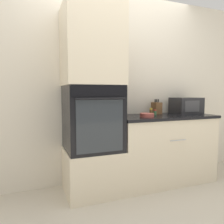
{
  "coord_description": "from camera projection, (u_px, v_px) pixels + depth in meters",
  "views": [
    {
      "loc": [
        -1.01,
        -2.15,
        1.19
      ],
      "look_at": [
        -0.11,
        0.21,
        0.97
      ],
      "focal_mm": 35.0,
      "sensor_mm": 36.0,
      "label": 1
    }
  ],
  "objects": [
    {
      "name": "knife_block",
      "position": [
        157.0,
        108.0,
        3.06
      ],
      "size": [
        0.1,
        0.14,
        0.21
      ],
      "color": "brown",
      "rests_on": "counter_unit"
    },
    {
      "name": "condiment_jar_far",
      "position": [
        151.0,
        112.0,
        2.95
      ],
      "size": [
        0.04,
        0.04,
        0.09
      ],
      "color": "brown",
      "rests_on": "counter_unit"
    },
    {
      "name": "condiment_jar_mid",
      "position": [
        120.0,
        111.0,
        2.94
      ],
      "size": [
        0.05,
        0.05,
        0.09
      ],
      "color": "silver",
      "rests_on": "counter_unit"
    },
    {
      "name": "counter_unit",
      "position": [
        163.0,
        148.0,
        2.94
      ],
      "size": [
        1.34,
        0.63,
        0.89
      ],
      "color": "beige",
      "rests_on": "ground_plane"
    },
    {
      "name": "oven_cabinet_upper",
      "position": [
        92.0,
        46.0,
        2.48
      ],
      "size": [
        0.65,
        0.6,
        0.88
      ],
      "color": "beige",
      "rests_on": "wall_oven"
    },
    {
      "name": "bowl",
      "position": [
        147.0,
        115.0,
        2.69
      ],
      "size": [
        0.18,
        0.18,
        0.05
      ],
      "color": "#B24C42",
      "rests_on": "counter_unit"
    },
    {
      "name": "oven_cabinet_base",
      "position": [
        93.0,
        171.0,
        2.61
      ],
      "size": [
        0.65,
        0.6,
        0.52
      ],
      "color": "beige",
      "rests_on": "ground_plane"
    },
    {
      "name": "ground_plane",
      "position": [
        128.0,
        198.0,
        2.46
      ],
      "size": [
        12.0,
        12.0,
        0.0
      ],
      "primitive_type": "plane",
      "color": "beige"
    },
    {
      "name": "wall_oven",
      "position": [
        92.0,
        118.0,
        2.55
      ],
      "size": [
        0.62,
        0.64,
        0.75
      ],
      "color": "black",
      "rests_on": "oven_cabinet_base"
    },
    {
      "name": "condiment_jar_near",
      "position": [
        155.0,
        112.0,
        2.9
      ],
      "size": [
        0.04,
        0.04,
        0.08
      ],
      "color": "#427047",
      "rests_on": "counter_unit"
    },
    {
      "name": "wall_back",
      "position": [
        109.0,
        88.0,
        2.94
      ],
      "size": [
        8.0,
        0.05,
        2.5
      ],
      "color": "beige",
      "rests_on": "ground_plane"
    },
    {
      "name": "microwave",
      "position": [
        186.0,
        106.0,
        3.13
      ],
      "size": [
        0.39,
        0.31,
        0.23
      ],
      "color": "#232326",
      "rests_on": "counter_unit"
    }
  ]
}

